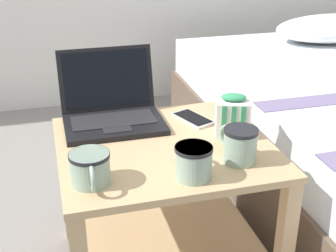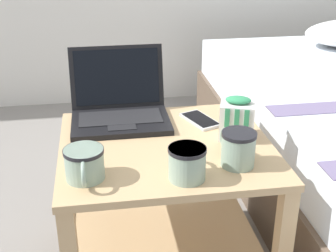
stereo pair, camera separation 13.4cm
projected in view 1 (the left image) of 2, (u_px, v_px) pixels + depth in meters
bedside_table at (164, 191)px, 1.49m from camera, size 0.64×0.58×0.48m
laptop at (112, 109)px, 1.55m from camera, size 0.32×0.28×0.23m
mug_front_left at (90, 167)px, 1.19m from camera, size 0.11×0.14×0.09m
mug_front_right at (239, 143)px, 1.30m from camera, size 0.10×0.14×0.10m
mug_mid_center at (193, 160)px, 1.22m from camera, size 0.10×0.14×0.09m
snack_bag at (232, 116)px, 1.45m from camera, size 0.13×0.11×0.14m
cell_phone at (193, 119)px, 1.58m from camera, size 0.12×0.17×0.01m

